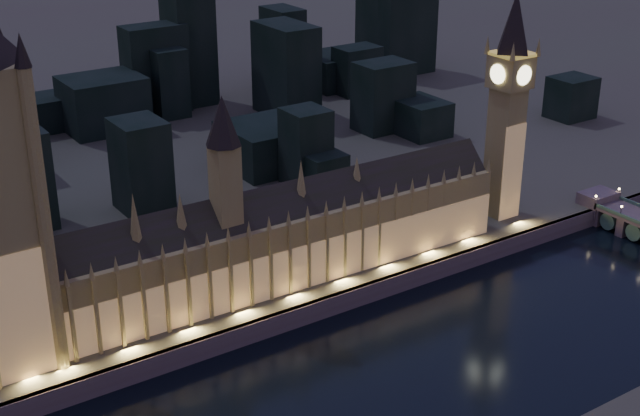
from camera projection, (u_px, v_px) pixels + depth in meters
ground_plane at (397, 365)px, 306.18m from camera, size 2000.00×2000.00×0.00m
embankment_wall at (330, 306)px, 335.82m from camera, size 2000.00×2.50×8.00m
palace_of_westminster at (273, 240)px, 336.74m from camera, size 202.00×22.88×78.00m
elizabeth_tower at (510, 87)px, 382.16m from camera, size 18.00×18.00×106.99m
city_backdrop at (168, 96)px, 498.52m from camera, size 475.57×215.63×84.68m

